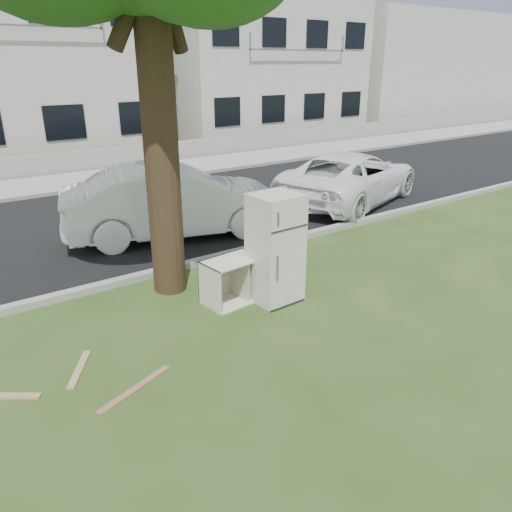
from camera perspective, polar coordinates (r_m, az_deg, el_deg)
ground at (r=7.45m, az=-0.69°, el=-7.74°), size 120.00×120.00×0.00m
road at (r=12.47m, az=-16.73°, el=3.57°), size 120.00×7.00×0.01m
kerb_near at (r=9.36m, az=-9.32°, el=-1.70°), size 120.00×0.18×0.12m
kerb_far at (r=15.77m, az=-21.14°, el=6.63°), size 120.00×0.18×0.12m
sidewalk at (r=17.15m, az=-22.46°, el=7.56°), size 120.00×2.80×0.01m
low_wall at (r=18.61m, az=-23.85°, el=9.43°), size 120.00×0.15×0.70m
townhouse_right at (r=27.73m, az=-1.16°, el=20.93°), size 10.20×8.16×6.84m
filler_right at (r=37.79m, az=17.29°, el=19.81°), size 16.00×9.00×6.40m
fridge at (r=7.84m, az=2.23°, el=0.85°), size 0.74×0.70×1.75m
cabinet at (r=7.96m, az=-2.72°, el=-2.84°), size 0.98×0.66×0.72m
plank_a at (r=6.27m, az=-13.64°, el=-14.51°), size 1.07×0.47×0.02m
plank_c at (r=6.81m, az=-19.55°, el=-12.07°), size 0.51×0.74×0.02m
car_center at (r=11.05m, az=-9.17°, el=6.20°), size 5.04×2.92×1.57m
car_right at (r=13.93m, az=10.73°, el=8.84°), size 5.44×3.75×1.38m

